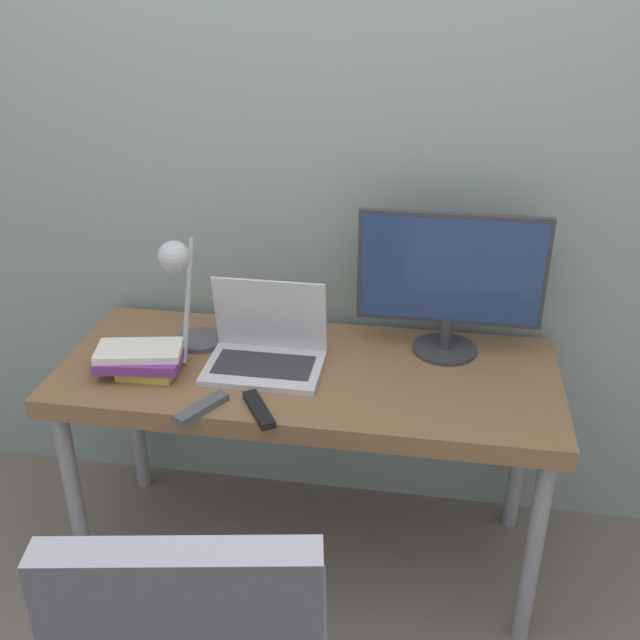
{
  "coord_description": "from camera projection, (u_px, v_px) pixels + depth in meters",
  "views": [
    {
      "loc": [
        0.35,
        -1.6,
        1.86
      ],
      "look_at": [
        0.04,
        0.28,
        0.9
      ],
      "focal_mm": 42.0,
      "sensor_mm": 36.0,
      "label": 1
    }
  ],
  "objects": [
    {
      "name": "tv_remote",
      "position": [
        202.0,
        408.0,
        2.04
      ],
      "size": [
        0.12,
        0.17,
        0.02
      ],
      "color": "#4C4C51",
      "rests_on": "desk"
    },
    {
      "name": "laptop",
      "position": [
        266.0,
        349.0,
        2.24
      ],
      "size": [
        0.34,
        0.24,
        0.26
      ],
      "color": "silver",
      "rests_on": "desk"
    },
    {
      "name": "wall_back",
      "position": [
        327.0,
        147.0,
        2.32
      ],
      "size": [
        8.0,
        0.05,
        2.6
      ],
      "color": "gray",
      "rests_on": "ground_plane"
    },
    {
      "name": "desk",
      "position": [
        308.0,
        387.0,
        2.28
      ],
      "size": [
        1.5,
        0.61,
        0.72
      ],
      "color": "brown",
      "rests_on": "ground_plane"
    },
    {
      "name": "monitor",
      "position": [
        451.0,
        278.0,
        2.23
      ],
      "size": [
        0.56,
        0.2,
        0.45
      ],
      "color": "#333338",
      "rests_on": "desk"
    },
    {
      "name": "desk_lamp",
      "position": [
        184.0,
        288.0,
        2.19
      ],
      "size": [
        0.15,
        0.28,
        0.4
      ],
      "color": "#4C4C51",
      "rests_on": "desk"
    },
    {
      "name": "media_remote",
      "position": [
        259.0,
        409.0,
        2.03
      ],
      "size": [
        0.13,
        0.17,
        0.02
      ],
      "color": "black",
      "rests_on": "desk"
    },
    {
      "name": "ground_plane",
      "position": [
        292.0,
        621.0,
        2.3
      ],
      "size": [
        12.0,
        12.0,
        0.0
      ],
      "primitive_type": "plane",
      "color": "#70665B"
    },
    {
      "name": "book_stack",
      "position": [
        143.0,
        358.0,
        2.21
      ],
      "size": [
        0.27,
        0.2,
        0.08
      ],
      "color": "gold",
      "rests_on": "desk"
    }
  ]
}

